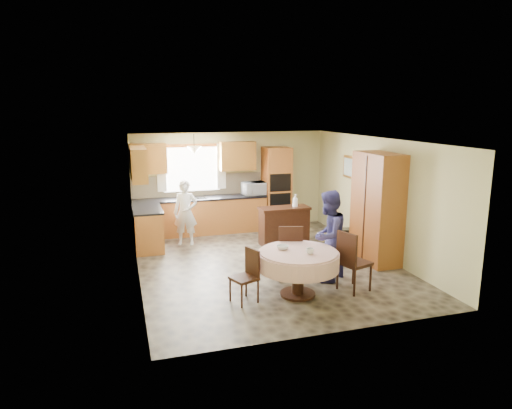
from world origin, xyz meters
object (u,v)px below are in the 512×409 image
object	(u,v)px
chair_back	(290,250)
dining_table	(298,261)
sideboard	(284,227)
cupboard	(377,208)
chair_left	(248,273)
oven_tower	(276,188)
chair_right	(351,259)
person_sink	(186,213)
person_dining	(328,236)

from	to	relation	value
chair_back	dining_table	bearing A→B (deg)	96.81
sideboard	cupboard	distance (m)	2.27
chair_left	dining_table	bearing A→B (deg)	68.33
oven_tower	dining_table	xyz separation A→B (m)	(-1.12, -4.31, -0.46)
chair_back	chair_right	world-z (taller)	chair_right
chair_left	chair_right	bearing A→B (deg)	65.39
chair_right	person_sink	world-z (taller)	person_sink
person_dining	oven_tower	bearing A→B (deg)	-133.79
cupboard	person_sink	xyz separation A→B (m)	(-3.56, 2.29, -0.37)
oven_tower	person_dining	world-z (taller)	oven_tower
sideboard	chair_back	world-z (taller)	chair_back
sideboard	chair_back	size ratio (longest dim) A/B	1.11
dining_table	chair_left	size ratio (longest dim) A/B	1.56
oven_tower	chair_right	bearing A→B (deg)	-92.53
oven_tower	person_sink	world-z (taller)	oven_tower
person_sink	chair_left	bearing A→B (deg)	-64.31
oven_tower	dining_table	size ratio (longest dim) A/B	1.56
person_sink	chair_right	bearing A→B (deg)	-39.77
chair_back	person_dining	size ratio (longest dim) A/B	0.62
chair_left	sideboard	bearing A→B (deg)	128.54
person_sink	oven_tower	bearing A→B (deg)	36.03
chair_back	oven_tower	bearing A→B (deg)	-88.34
person_dining	chair_right	bearing A→B (deg)	66.07
oven_tower	sideboard	distance (m)	1.65
sideboard	chair_left	bearing A→B (deg)	-122.05
cupboard	person_sink	bearing A→B (deg)	147.30
dining_table	chair_right	xyz separation A→B (m)	(0.93, -0.11, -0.02)
dining_table	person_dining	size ratio (longest dim) A/B	0.81
person_sink	person_dining	distance (m)	3.68
oven_tower	sideboard	bearing A→B (deg)	-102.43
chair_back	person_dining	distance (m)	0.73
cupboard	chair_left	distance (m)	3.35
cupboard	chair_back	distance (m)	2.19
oven_tower	cupboard	distance (m)	3.30
person_sink	chair_back	bearing A→B (deg)	-44.17
oven_tower	person_dining	size ratio (longest dim) A/B	1.27
chair_back	chair_right	bearing A→B (deg)	152.11
chair_back	person_sink	xyz separation A→B (m)	(-1.50, 2.78, 0.17)
chair_right	person_dining	size ratio (longest dim) A/B	0.64
cupboard	chair_right	size ratio (longest dim) A/B	2.10
sideboard	person_sink	world-z (taller)	person_sink
oven_tower	chair_left	distance (m)	4.77
chair_left	person_sink	xyz separation A→B (m)	(-0.49, 3.46, 0.27)
chair_left	chair_back	bearing A→B (deg)	103.43
chair_back	person_sink	world-z (taller)	person_sink
chair_left	person_sink	distance (m)	3.50
chair_right	person_sink	distance (m)	4.26
sideboard	dining_table	size ratio (longest dim) A/B	0.85
dining_table	chair_right	bearing A→B (deg)	-6.66
dining_table	sideboard	bearing A→B (deg)	74.25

